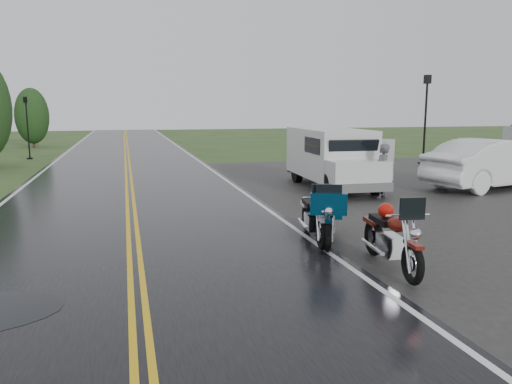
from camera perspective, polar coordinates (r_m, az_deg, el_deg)
ground at (r=9.46m, az=-13.60°, el=-8.67°), size 120.00×120.00×0.00m
road at (r=19.22m, az=-14.28°, el=0.61°), size 8.00×100.00×0.04m
parking_pad at (r=18.10m, az=23.33°, el=-0.44°), size 14.00×24.00×0.03m
motorcycle_red at (r=8.50m, az=17.55°, el=-5.98°), size 1.15×2.47×1.41m
motorcycle_teal at (r=10.08m, az=8.26°, el=-3.36°), size 1.61×2.45×1.36m
motorcycle_silver at (r=10.19m, az=7.56°, el=-3.30°), size 1.19×2.35×1.33m
van_white at (r=16.38m, az=8.26°, el=3.13°), size 2.34×5.72×2.21m
person_at_van at (r=16.57m, az=14.20°, el=2.23°), size 0.77×0.72×1.76m
sedan_white at (r=19.99m, az=25.43°, el=2.84°), size 5.71×3.01×1.79m
lamp_post_far_left at (r=31.54m, az=-24.64°, el=6.68°), size 0.31×0.31×3.58m
lamp_post_far_right at (r=27.50m, az=18.78°, el=7.83°), size 0.40×0.40×4.64m
tree_left_far at (r=41.08m, az=-24.19°, el=7.31°), size 2.44×2.44×3.76m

